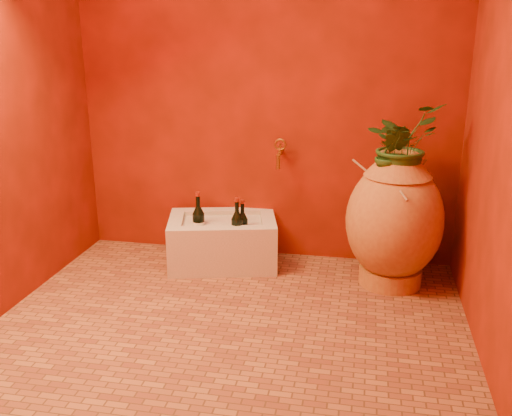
% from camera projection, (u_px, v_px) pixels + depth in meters
% --- Properties ---
extents(floor, '(2.50, 2.50, 0.00)m').
position_uv_depth(floor, '(232.00, 320.00, 3.08)').
color(floor, brown).
rests_on(floor, ground).
extents(wall_back, '(2.50, 0.02, 2.50)m').
position_uv_depth(wall_back, '(265.00, 70.00, 3.63)').
color(wall_back, '#551504').
rests_on(wall_back, ground).
extents(wall_right, '(0.02, 2.00, 2.50)m').
position_uv_depth(wall_right, '(508.00, 90.00, 2.47)').
color(wall_right, '#551504').
rests_on(wall_right, ground).
extents(amphora, '(0.59, 0.61, 0.82)m').
position_uv_depth(amphora, '(394.00, 220.00, 3.41)').
color(amphora, '#B27C32').
rests_on(amphora, floor).
extents(stone_basin, '(0.78, 0.63, 0.32)m').
position_uv_depth(stone_basin, '(223.00, 242.00, 3.78)').
color(stone_basin, beige).
rests_on(stone_basin, floor).
extents(wine_bottle_a, '(0.07, 0.07, 0.29)m').
position_uv_depth(wine_bottle_a, '(243.00, 228.00, 3.65)').
color(wine_bottle_a, black).
rests_on(wine_bottle_a, stone_basin).
extents(wine_bottle_b, '(0.08, 0.08, 0.32)m').
position_uv_depth(wine_bottle_b, '(237.00, 229.00, 3.62)').
color(wine_bottle_b, black).
rests_on(wine_bottle_b, stone_basin).
extents(wine_bottle_c, '(0.08, 0.08, 0.33)m').
position_uv_depth(wine_bottle_c, '(199.00, 224.00, 3.69)').
color(wine_bottle_c, black).
rests_on(wine_bottle_c, stone_basin).
extents(wall_tap, '(0.08, 0.17, 0.18)m').
position_uv_depth(wall_tap, '(280.00, 152.00, 3.68)').
color(wall_tap, olive).
rests_on(wall_tap, wall_back).
extents(plant_main, '(0.56, 0.56, 0.47)m').
position_uv_depth(plant_main, '(402.00, 144.00, 3.29)').
color(plant_main, '#224C1B').
rests_on(plant_main, amphora).
extents(plant_side, '(0.23, 0.20, 0.35)m').
position_uv_depth(plant_side, '(392.00, 155.00, 3.25)').
color(plant_side, '#224C1B').
rests_on(plant_side, amphora).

